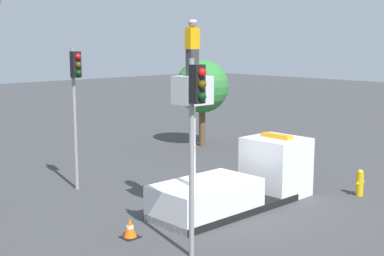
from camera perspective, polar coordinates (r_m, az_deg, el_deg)
ground_plane at (r=18.97m, az=3.58°, el=-8.72°), size 120.00×120.00×0.00m
bucket_truck at (r=19.21m, az=5.04°, el=-5.70°), size 6.60×2.17×4.76m
worker at (r=16.92m, az=0.04°, el=8.55°), size 0.40×0.26×1.75m
traffic_light_pole at (r=13.96m, az=0.35°, el=0.91°), size 0.34×0.57×5.40m
traffic_light_across at (r=21.16m, az=-12.31°, el=3.93°), size 0.34×0.57×5.61m
fire_hydrant at (r=21.46m, az=17.46°, el=-5.61°), size 0.52×0.28×1.03m
traffic_cone_rear at (r=16.43m, az=-6.63°, el=-10.60°), size 0.50×0.50×0.60m
tree_left_bg at (r=29.83m, az=1.10°, el=4.43°), size 2.96×2.96×4.85m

